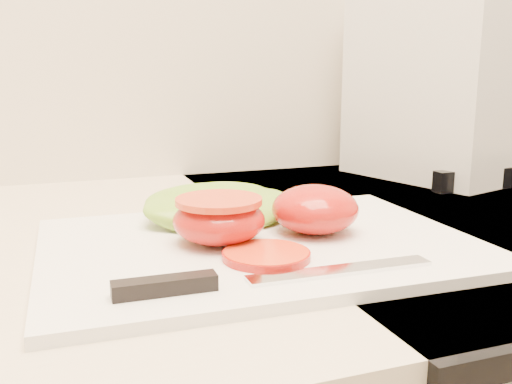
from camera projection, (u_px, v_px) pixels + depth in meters
name	position (u px, v px, depth m)	size (l,w,h in m)	color
cutting_board	(260.00, 245.00, 0.54)	(0.40, 0.29, 0.01)	white
tomato_half_dome	(315.00, 209.00, 0.56)	(0.09, 0.09, 0.05)	red
tomato_half_cut	(219.00, 218.00, 0.53)	(0.09, 0.09, 0.04)	red
tomato_slice_0	(266.00, 255.00, 0.49)	(0.07, 0.07, 0.01)	#D14418
lettuce_leaf_0	(220.00, 206.00, 0.61)	(0.17, 0.11, 0.03)	#87AD2D
lettuce_leaf_1	(262.00, 205.00, 0.63)	(0.11, 0.08, 0.02)	#87AD2D
knife	(238.00, 279.00, 0.43)	(0.26, 0.02, 0.01)	silver
appliance	(444.00, 82.00, 0.90)	(0.20, 0.25, 0.30)	silver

